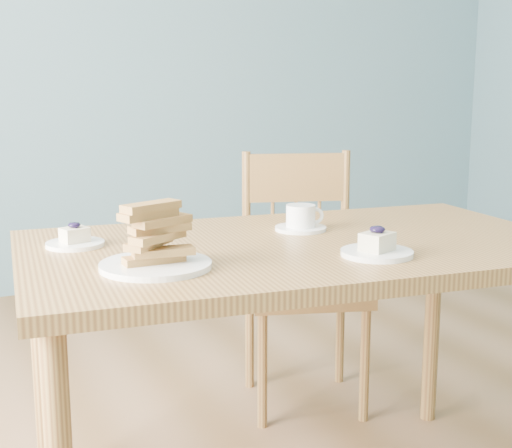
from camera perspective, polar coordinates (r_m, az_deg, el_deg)
name	(u,v)px	position (r m, az deg, el deg)	size (l,w,h in m)	color
dining_table	(299,270)	(1.80, 3.49, -3.70)	(1.43, 0.91, 0.73)	olive
dining_chair	(303,277)	(2.51, 3.75, -4.27)	(0.50, 0.49, 0.88)	olive
cheesecake_plate_near	(377,248)	(1.65, 9.65, -1.91)	(0.17, 0.17, 0.07)	white
cheesecake_plate_far	(75,240)	(1.78, -14.28, -1.25)	(0.14, 0.14, 0.06)	white
coffee_cup	(301,220)	(1.92, 3.63, 0.36)	(0.14, 0.14, 0.07)	white
biscotti_plate	(155,246)	(1.53, -8.07, -1.72)	(0.24, 0.24, 0.14)	white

